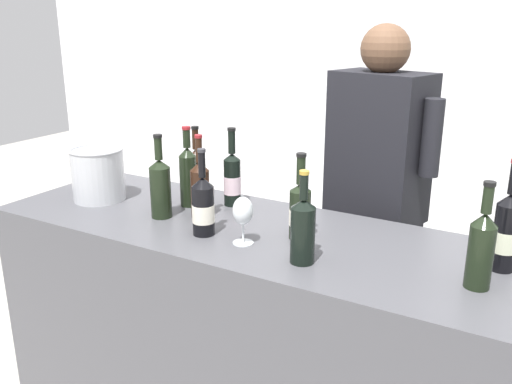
% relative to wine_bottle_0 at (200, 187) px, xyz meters
% --- Properties ---
extents(wall_back, '(8.00, 0.10, 2.80)m').
position_rel_wine_bottle_0_xyz_m(wall_back, '(0.35, 2.59, 0.33)').
color(wall_back, white).
rests_on(wall_back, ground_plane).
extents(counter, '(2.35, 0.69, 0.94)m').
position_rel_wine_bottle_0_xyz_m(counter, '(0.35, -0.01, -0.60)').
color(counter, '#4C4C51').
rests_on(counter, ground_plane).
extents(wine_bottle_0, '(0.08, 0.08, 0.34)m').
position_rel_wine_bottle_0_xyz_m(wine_bottle_0, '(0.00, 0.00, 0.00)').
color(wine_bottle_0, black).
rests_on(wine_bottle_0, counter).
extents(wine_bottle_1, '(0.08, 0.08, 0.31)m').
position_rel_wine_bottle_0_xyz_m(wine_bottle_1, '(0.54, -0.19, -0.01)').
color(wine_bottle_1, black).
rests_on(wine_bottle_1, counter).
extents(wine_bottle_2, '(0.08, 0.08, 0.36)m').
position_rel_wine_bottle_0_xyz_m(wine_bottle_2, '(1.11, 0.08, 0.00)').
color(wine_bottle_2, black).
rests_on(wine_bottle_2, counter).
extents(wine_bottle_3, '(0.07, 0.07, 0.32)m').
position_rel_wine_bottle_0_xyz_m(wine_bottle_3, '(-0.16, 0.19, -0.00)').
color(wine_bottle_3, black).
rests_on(wine_bottle_3, counter).
extents(wine_bottle_4, '(0.08, 0.08, 0.33)m').
position_rel_wine_bottle_0_xyz_m(wine_bottle_4, '(1.06, -0.08, 0.00)').
color(wine_bottle_4, black).
rests_on(wine_bottle_4, counter).
extents(wine_bottle_5, '(0.07, 0.07, 0.34)m').
position_rel_wine_bottle_0_xyz_m(wine_bottle_5, '(0.03, 0.19, -0.01)').
color(wine_bottle_5, black).
rests_on(wine_bottle_5, counter).
extents(wine_bottle_6, '(0.08, 0.08, 0.34)m').
position_rel_wine_bottle_0_xyz_m(wine_bottle_6, '(-0.14, -0.08, 0.00)').
color(wine_bottle_6, black).
rests_on(wine_bottle_6, counter).
extents(wine_bottle_7, '(0.07, 0.07, 0.34)m').
position_rel_wine_bottle_0_xyz_m(wine_bottle_7, '(-0.13, 0.09, 0.01)').
color(wine_bottle_7, black).
rests_on(wine_bottle_7, counter).
extents(wine_bottle_8, '(0.08, 0.08, 0.32)m').
position_rel_wine_bottle_0_xyz_m(wine_bottle_8, '(0.44, -0.00, -0.01)').
color(wine_bottle_8, black).
rests_on(wine_bottle_8, counter).
extents(wine_bottle_9, '(0.08, 0.08, 0.32)m').
position_rel_wine_bottle_0_xyz_m(wine_bottle_9, '(0.12, -0.15, -0.01)').
color(wine_bottle_9, black).
rests_on(wine_bottle_9, counter).
extents(wine_glass, '(0.07, 0.07, 0.17)m').
position_rel_wine_bottle_0_xyz_m(wine_glass, '(0.29, -0.15, -0.01)').
color(wine_glass, silver).
rests_on(wine_glass, counter).
extents(ice_bucket, '(0.23, 0.23, 0.23)m').
position_rel_wine_bottle_0_xyz_m(ice_bucket, '(-0.52, -0.04, -0.01)').
color(ice_bucket, silver).
rests_on(ice_bucket, counter).
extents(person_server, '(0.55, 0.34, 1.69)m').
position_rel_wine_bottle_0_xyz_m(person_server, '(0.53, 0.60, -0.24)').
color(person_server, black).
rests_on(person_server, ground_plane).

